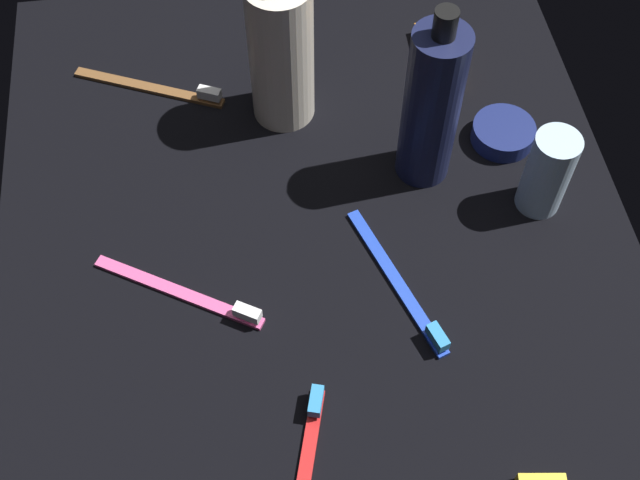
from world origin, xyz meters
TOP-DOWN VIEW (x-y plane):
  - ground_plane at (0.00, 0.00)cm, footprint 84.00×64.00cm
  - lotion_bottle at (-9.61, 12.31)cm, footprint 5.65×5.65cm
  - bodywash_bottle at (-19.78, -1.26)cm, footprint 6.81×6.81cm
  - deodorant_stick at (-3.44, 23.22)cm, footprint 4.56×4.56cm
  - toothbrush_blue at (4.98, 7.28)cm, footprint 17.43×6.93cm
  - toothbrush_red at (21.70, -4.41)cm, footprint 17.58×6.33cm
  - toothbrush_brown at (-24.60, -15.17)cm, footprint 8.48×16.91cm
  - toothbrush_pink at (2.80, -13.17)cm, footprint 10.35×16.02cm
  - snack_bar_orange at (-24.62, 17.44)cm, footprint 10.51×4.30cm
  - cream_tin_left at (-12.14, 21.78)cm, footprint 6.79×6.79cm

SIDE VIEW (x-z plane):
  - ground_plane at x=0.00cm, z-range -1.20..0.00cm
  - toothbrush_blue at x=4.98cm, z-range -0.44..1.66cm
  - toothbrush_red at x=21.70cm, z-range -0.44..1.66cm
  - toothbrush_brown at x=-24.60cm, z-range -0.44..1.66cm
  - toothbrush_pink at x=2.80cm, z-range -0.44..1.66cm
  - snack_bar_orange at x=-24.62cm, z-range 0.00..1.50cm
  - cream_tin_left at x=-12.14cm, z-range 0.00..2.10cm
  - deodorant_stick at x=-3.44cm, z-range 0.00..9.90cm
  - bodywash_bottle at x=-19.78cm, z-range -0.83..18.60cm
  - lotion_bottle at x=-9.61cm, z-range -1.16..20.29cm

